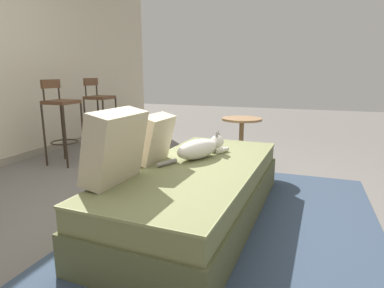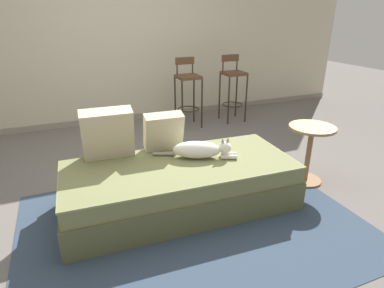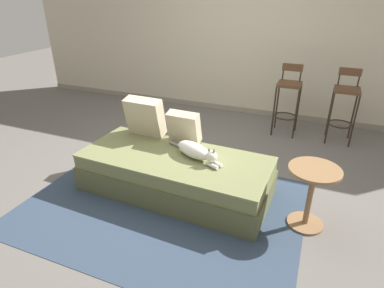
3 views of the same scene
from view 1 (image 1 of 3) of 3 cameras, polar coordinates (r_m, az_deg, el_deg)
ground_plane at (r=2.64m, az=-7.40°, el=-11.46°), size 16.00×16.00×0.00m
area_rug at (r=2.42m, az=7.93°, el=-13.68°), size 2.66×1.95×0.01m
couch at (r=2.41m, az=1.02°, el=-8.36°), size 1.99×0.93×0.41m
throw_pillow_corner at (r=1.98m, az=-13.52°, el=-0.45°), size 0.44×0.25×0.45m
throw_pillow_middle at (r=2.40m, az=-6.66°, el=0.99°), size 0.35×0.22×0.37m
cat at (r=2.54m, az=1.48°, el=-0.78°), size 0.69×0.38×0.19m
bar_stool_near_window at (r=4.07m, az=-22.22°, el=4.79°), size 0.33×0.33×0.99m
bar_stool_by_doorway at (r=4.63m, az=-16.13°, el=6.07°), size 0.33×0.33×1.00m
side_table at (r=3.59m, az=8.76°, el=1.35°), size 0.44×0.44×0.59m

